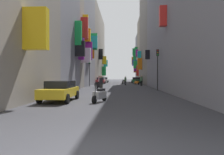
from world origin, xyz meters
The scene contains 22 objects.
ground_plane centered at (0.00, 30.00, 0.00)m, with size 140.00×140.00×0.00m, color #38383D.
building_left_mid_a centered at (-7.99, 18.05, 10.26)m, with size 7.16×8.37×20.56m.
building_left_mid_b centered at (-7.92, 23.74, 7.55)m, with size 7.31×3.02×15.15m.
building_left_mid_c centered at (-7.99, 31.26, 9.06)m, with size 7.38×12.01×18.13m.
building_left_far centered at (-7.99, 48.64, 9.20)m, with size 7.21×22.74×18.42m.
building_right_mid_a centered at (8.00, 38.08, 10.68)m, with size 7.00×14.66×21.37m.
building_right_mid_b centered at (7.97, 48.97, 8.31)m, with size 7.38×7.10×16.64m.
building_right_mid_c centered at (7.96, 56.25, 6.97)m, with size 7.34×7.49×13.97m.
parked_car_yellow centered at (-3.50, 9.01, 0.71)m, with size 1.86×3.92×1.33m.
parked_car_green centered at (3.93, 42.89, 0.75)m, with size 2.03×4.36×1.42m.
parked_car_white centered at (-3.94, 47.41, 0.73)m, with size 1.99×4.25×1.37m.
parked_car_red centered at (-3.91, 38.22, 0.73)m, with size 1.89×4.27×1.38m.
scooter_black centered at (-2.85, 22.90, 0.46)m, with size 0.74×1.71×1.13m.
scooter_white centered at (0.94, 39.76, 0.46)m, with size 0.68×1.77×1.13m.
scooter_orange centered at (3.55, 35.06, 0.46)m, with size 0.85×1.80×1.13m.
scooter_silver centered at (-0.82, 8.47, 0.46)m, with size 0.80×1.73×1.13m.
pedestrian_crossing centered at (3.90, 29.58, 0.90)m, with size 0.53×0.53×1.79m.
pedestrian_near_left centered at (1.26, 32.22, 0.80)m, with size 0.53×0.53×1.61m.
pedestrian_near_right centered at (-1.53, 16.19, 0.85)m, with size 0.49×0.49×1.70m.
pedestrian_mid_street centered at (-2.66, 24.49, 0.89)m, with size 0.47×0.47×1.77m.
traffic_light_near_corner centered at (4.62, 18.72, 3.16)m, with size 0.26×0.34×4.68m.
traffic_light_far_corner centered at (-4.59, 27.44, 2.97)m, with size 0.26×0.34×4.37m.
Camera 1 is at (0.55, -3.84, 1.64)m, focal length 31.67 mm.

